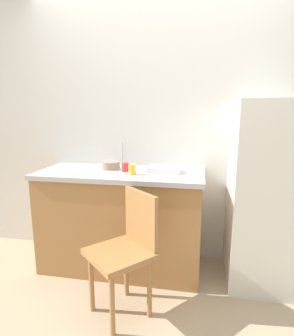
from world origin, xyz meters
name	(u,v)px	position (x,y,z in m)	size (l,w,h in m)	color
ground_plane	(142,318)	(0.00, 0.00, 0.00)	(8.00, 8.00, 0.00)	tan
back_wall	(162,125)	(0.00, 1.00, 1.32)	(4.80, 0.10, 2.63)	silver
cabinet_base	(122,222)	(-0.33, 0.65, 0.44)	(1.44, 0.60, 0.88)	#A87542
countertop	(121,174)	(-0.33, 0.65, 0.90)	(1.48, 0.64, 0.04)	#B7B7BC
faucet	(122,154)	(-0.38, 0.90, 1.03)	(0.02, 0.02, 0.23)	#B7B7BC
refrigerator	(265,195)	(0.91, 0.65, 0.77)	(0.56, 0.60, 1.53)	silver
chair	(127,247)	(-0.12, 0.07, 0.50)	(0.57, 0.57, 0.89)	#A87542
dish_tray	(164,169)	(0.06, 0.69, 0.94)	(0.28, 0.20, 0.05)	white
terracotta_bowl	(111,165)	(-0.45, 0.74, 0.95)	(0.17, 0.17, 0.07)	gray
cup_red	(125,167)	(-0.28, 0.66, 0.96)	(0.06, 0.06, 0.08)	red
cup_yellow	(132,170)	(-0.19, 0.54, 0.96)	(0.06, 0.06, 0.09)	yellow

